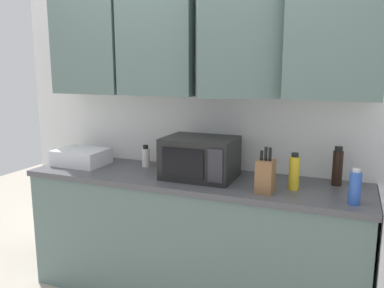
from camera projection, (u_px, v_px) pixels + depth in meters
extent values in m
cube|color=white|center=(208.00, 114.00, 2.94)|extent=(3.24, 0.06, 2.60)
cube|color=slate|center=(93.00, 44.00, 3.00)|extent=(0.56, 0.33, 0.75)
cube|color=slate|center=(161.00, 42.00, 2.78)|extent=(0.56, 0.33, 0.75)
cube|color=slate|center=(239.00, 39.00, 2.52)|extent=(0.65, 0.54, 0.75)
cube|color=slate|center=(335.00, 37.00, 2.34)|extent=(0.56, 0.33, 0.75)
cube|color=slate|center=(191.00, 240.00, 2.80)|extent=(2.34, 0.60, 0.86)
cube|color=#4C4C51|center=(191.00, 179.00, 2.71)|extent=(2.37, 0.63, 0.04)
cube|color=black|center=(200.00, 158.00, 2.66)|extent=(0.48, 0.36, 0.28)
cube|color=black|center=(183.00, 163.00, 2.51)|extent=(0.29, 0.01, 0.18)
cube|color=#2D2D33|center=(215.00, 166.00, 2.43)|extent=(0.10, 0.01, 0.21)
cube|color=silver|center=(82.00, 157.00, 3.05)|extent=(0.38, 0.30, 0.12)
cube|color=brown|center=(265.00, 176.00, 2.34)|extent=(0.11, 0.13, 0.20)
cylinder|color=black|center=(262.00, 155.00, 2.32)|extent=(0.02, 0.02, 0.06)
cylinder|color=black|center=(266.00, 154.00, 2.30)|extent=(0.02, 0.02, 0.08)
cylinder|color=black|center=(270.00, 154.00, 2.30)|extent=(0.02, 0.02, 0.08)
cylinder|color=black|center=(337.00, 168.00, 2.49)|extent=(0.06, 0.06, 0.22)
cylinder|color=black|center=(339.00, 149.00, 2.46)|extent=(0.05, 0.05, 0.03)
cylinder|color=#AD701E|center=(160.00, 157.00, 2.88)|extent=(0.05, 0.05, 0.19)
cylinder|color=black|center=(160.00, 143.00, 2.87)|extent=(0.04, 0.04, 0.02)
cylinder|color=gold|center=(294.00, 173.00, 2.40)|extent=(0.06, 0.06, 0.21)
cylinder|color=black|center=(295.00, 155.00, 2.38)|extent=(0.04, 0.04, 0.02)
cylinder|color=#2D56B7|center=(355.00, 188.00, 2.14)|extent=(0.07, 0.07, 0.18)
cylinder|color=silver|center=(356.00, 170.00, 2.12)|extent=(0.04, 0.04, 0.02)
cylinder|color=white|center=(146.00, 158.00, 2.98)|extent=(0.06, 0.06, 0.14)
cylinder|color=black|center=(146.00, 147.00, 2.97)|extent=(0.04, 0.04, 0.03)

